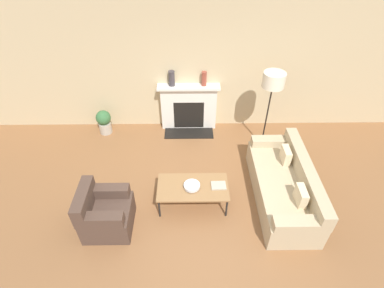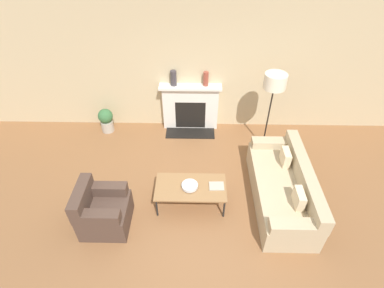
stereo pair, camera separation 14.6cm
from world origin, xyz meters
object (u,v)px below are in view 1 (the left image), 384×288
mantel_vase_left (172,78)px  bowl (192,186)px  book (219,186)px  mantel_vase_center_left (204,79)px  armchair_near (105,213)px  fireplace (189,108)px  couch (284,186)px  coffee_table (193,188)px  potted_plant (104,121)px  floor_lamp (273,85)px

mantel_vase_left → bowl: bearing=-80.2°
book → mantel_vase_center_left: mantel_vase_center_left is taller
armchair_near → bowl: (1.40, 0.44, 0.15)m
armchair_near → fireplace: bearing=-26.3°
couch → coffee_table: couch is taller
couch → bowl: size_ratio=7.68×
couch → fireplace: bearing=-142.4°
fireplace → armchair_near: 3.07m
fireplace → mantel_vase_left: mantel_vase_left is taller
bowl → fireplace: bearing=91.1°
bowl → potted_plant: potted_plant is taller
fireplace → couch: 2.75m
coffee_table → armchair_near: bearing=-162.0°
couch → potted_plant: 4.09m
couch → bowl: bearing=-85.3°
armchair_near → couch: bearing=-79.3°
armchair_near → floor_lamp: size_ratio=0.48×
fireplace → floor_lamp: size_ratio=0.79×
bowl → couch: bearing=4.7°
bowl → mantel_vase_left: mantel_vase_left is taller
bowl → mantel_vase_center_left: 2.46m
fireplace → mantel_vase_left: size_ratio=4.12×
bowl → floor_lamp: 2.45m
coffee_table → potted_plant: size_ratio=2.12×
floor_lamp → fireplace: bearing=156.9°
armchair_near → coffee_table: 1.49m
floor_lamp → bowl: bearing=-133.6°
fireplace → coffee_table: (0.06, -2.28, -0.13)m
mantel_vase_center_left → armchair_near: bearing=-121.4°
coffee_table → mantel_vase_left: size_ratio=3.67×
couch → mantel_vase_center_left: 2.73m
armchair_near → potted_plant: (-0.55, 2.55, -0.02)m
potted_plant → bowl: bearing=-47.2°
couch → floor_lamp: (-0.08, 1.49, 1.17)m
floor_lamp → mantel_vase_center_left: size_ratio=5.54×
coffee_table → mantel_vase_center_left: bearing=83.3°
fireplace → floor_lamp: bearing=-23.1°
bowl → potted_plant: bearing=132.8°
armchair_near → coffee_table: bearing=-72.0°
fireplace → coffee_table: fireplace is taller
book → mantel_vase_left: 2.57m
armchair_near → mantel_vase_left: size_ratio=2.51×
mantel_vase_left → fireplace: bearing=-2.4°
floor_lamp → mantel_vase_center_left: (-1.26, 0.69, -0.22)m
mantel_vase_center_left → potted_plant: mantel_vase_center_left is taller
couch → book: size_ratio=8.26×
armchair_near → mantel_vase_center_left: 3.36m
floor_lamp → potted_plant: (-3.50, 0.49, -1.16)m
couch → bowl: couch is taller
couch → armchair_near: armchair_near is taller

